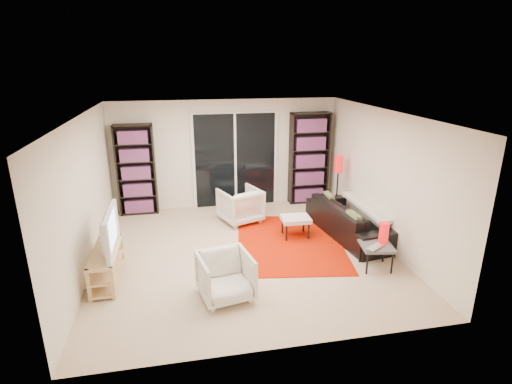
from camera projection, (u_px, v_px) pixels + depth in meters
floor at (245, 252)px, 6.98m from camera, size 5.00×5.00×0.00m
wall_back at (226, 154)px, 8.94m from camera, size 5.00×0.02×2.40m
wall_front at (284, 256)px, 4.28m from camera, size 5.00×0.02×2.40m
wall_left at (85, 197)px, 6.15m from camera, size 0.02×5.00×2.40m
wall_right at (384, 179)px, 7.07m from camera, size 0.02×5.00×2.40m
ceiling at (244, 114)px, 6.23m from camera, size 5.00×5.00×0.02m
sliding_door at (235, 160)px, 8.99m from camera, size 1.92×0.08×2.16m
bookshelf_left at (136, 170)px, 8.49m from camera, size 0.80×0.30×1.95m
bookshelf_right at (309, 158)px, 9.18m from camera, size 0.90×0.30×2.10m
tv_stand at (107, 265)px, 6.01m from camera, size 0.37×1.17×0.50m
tv at (104, 231)px, 5.84m from camera, size 0.15×1.09×0.62m
rug at (289, 242)px, 7.37m from camera, size 2.25×2.80×0.01m
sofa at (350, 219)px, 7.60m from camera, size 1.12×2.24×0.63m
armchair_back at (240, 205)px, 8.23m from camera, size 0.98×0.99×0.71m
armchair_front at (226, 276)px, 5.57m from camera, size 0.83×0.84×0.66m
ottoman at (296, 220)px, 7.50m from camera, size 0.54×0.45×0.40m
side_table at (377, 248)px, 6.36m from camera, size 0.56×0.56×0.40m
laptop at (378, 248)px, 6.21m from camera, size 0.39×0.35×0.03m
table_lamp at (384, 233)px, 6.39m from camera, size 0.15×0.15×0.34m
floor_lamp at (338, 171)px, 8.40m from camera, size 0.20×0.20×1.31m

